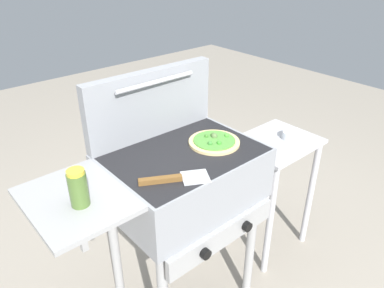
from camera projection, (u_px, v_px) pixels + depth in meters
grill at (182, 182)px, 1.60m from camera, size 0.96×0.53×0.90m
grill_lid_open at (151, 103)px, 1.61m from camera, size 0.63×0.08×0.30m
pizza_veggie at (214, 141)px, 1.60m from camera, size 0.22×0.22×0.04m
sauce_jar at (78, 188)px, 1.20m from camera, size 0.06×0.06×0.13m
spatula at (175, 179)px, 1.35m from camera, size 0.25×0.18×0.02m
prep_table at (273, 172)px, 2.10m from camera, size 0.44×0.36×0.73m
topping_bowl_near at (293, 136)px, 2.01m from camera, size 0.11×0.11×0.04m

